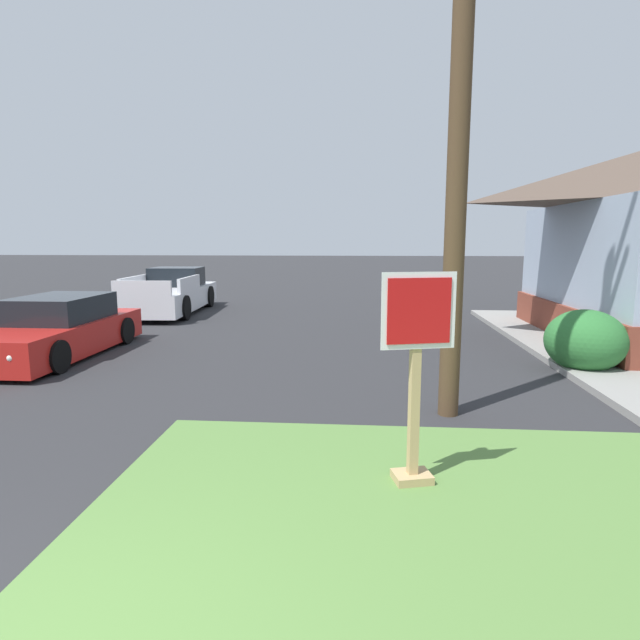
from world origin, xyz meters
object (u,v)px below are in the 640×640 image
(parked_sedan_red, at_px, (58,330))
(pickup_truck_white, at_px, (172,294))
(stop_sign, at_px, (415,384))
(utility_pole, at_px, (464,12))
(manhole_cover, at_px, (180,478))

(parked_sedan_red, relative_size, pickup_truck_white, 0.82)
(stop_sign, height_order, parked_sedan_red, stop_sign)
(stop_sign, xyz_separation_m, parked_sedan_red, (-6.85, 5.38, -0.52))
(stop_sign, distance_m, utility_pole, 4.78)
(pickup_truck_white, bearing_deg, utility_pole, -52.09)
(manhole_cover, relative_size, pickup_truck_white, 0.13)
(stop_sign, distance_m, parked_sedan_red, 8.72)
(manhole_cover, bearing_deg, pickup_truck_white, 110.70)
(parked_sedan_red, relative_size, utility_pole, 0.45)
(stop_sign, relative_size, parked_sedan_red, 0.46)
(manhole_cover, xyz_separation_m, parked_sedan_red, (-4.50, 5.34, 0.53))
(pickup_truck_white, relative_size, utility_pole, 0.55)
(pickup_truck_white, bearing_deg, stop_sign, -60.22)
(stop_sign, distance_m, manhole_cover, 2.57)
(utility_pole, bearing_deg, parked_sedan_red, 157.54)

